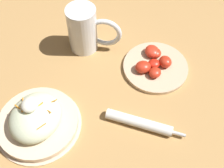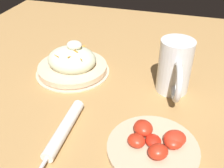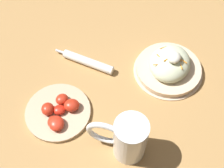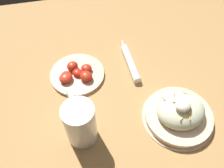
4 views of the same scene
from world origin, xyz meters
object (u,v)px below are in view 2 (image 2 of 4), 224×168
at_px(beer_mug, 175,69).
at_px(salad_plate, 72,63).
at_px(napkin_roll, 64,129).
at_px(tomato_plate, 154,145).

bearing_deg(beer_mug, salad_plate, -2.09).
xyz_separation_m(salad_plate, napkin_roll, (-0.09, 0.26, -0.02)).
bearing_deg(salad_plate, napkin_roll, 109.12).
bearing_deg(tomato_plate, napkin_roll, 2.84).
height_order(beer_mug, tomato_plate, beer_mug).
relative_size(salad_plate, napkin_roll, 1.07).
xyz_separation_m(beer_mug, napkin_roll, (0.23, 0.25, -0.06)).
bearing_deg(salad_plate, beer_mug, 177.91).
relative_size(napkin_roll, tomato_plate, 1.08).
distance_m(salad_plate, napkin_roll, 0.28).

